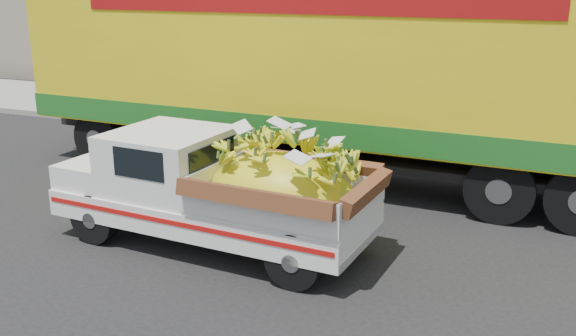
% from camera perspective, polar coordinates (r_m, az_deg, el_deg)
% --- Properties ---
extents(ground, '(100.00, 100.00, 0.00)m').
position_cam_1_polar(ground, '(10.62, -10.56, -4.40)').
color(ground, black).
rests_on(ground, ground).
extents(curb, '(60.00, 0.25, 0.15)m').
position_cam_1_polar(curb, '(15.25, 0.60, 2.62)').
color(curb, gray).
rests_on(curb, ground).
extents(sidewalk, '(60.00, 4.00, 0.14)m').
position_cam_1_polar(sidewalk, '(17.17, 3.24, 4.16)').
color(sidewalk, gray).
rests_on(sidewalk, ground).
extents(building_left, '(18.00, 6.00, 5.00)m').
position_cam_1_polar(building_left, '(25.63, -9.60, 13.55)').
color(building_left, gray).
rests_on(building_left, ground).
extents(pickup_truck, '(4.74, 2.01, 1.62)m').
position_cam_1_polar(pickup_truck, '(9.04, -4.91, -2.06)').
color(pickup_truck, black).
rests_on(pickup_truck, ground).
extents(semi_trailer, '(12.03, 2.97, 3.80)m').
position_cam_1_polar(semi_trailer, '(12.09, 2.93, 8.80)').
color(semi_trailer, black).
rests_on(semi_trailer, ground).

